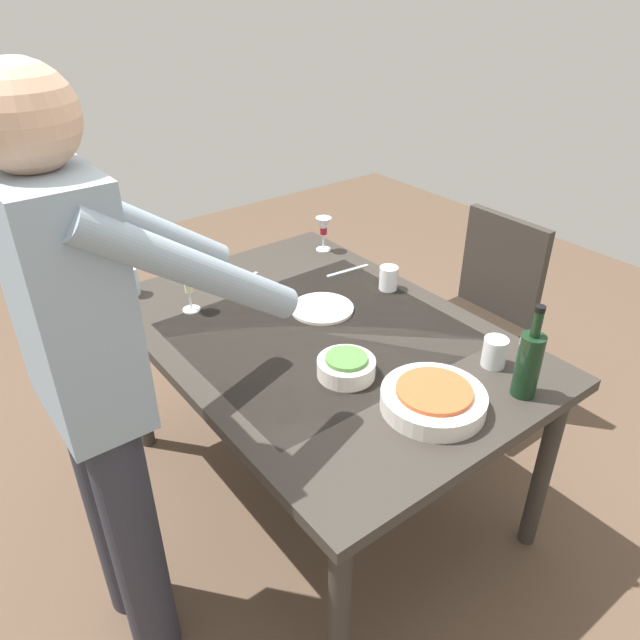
{
  "coord_description": "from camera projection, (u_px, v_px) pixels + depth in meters",
  "views": [
    {
      "loc": [
        -1.39,
        1.06,
        1.83
      ],
      "look_at": [
        0.0,
        0.0,
        0.79
      ],
      "focal_mm": 33.74,
      "sensor_mm": 36.0,
      "label": 1
    }
  ],
  "objects": [
    {
      "name": "side_bowl_salad",
      "position": [
        346.0,
        366.0,
        1.83
      ],
      "size": [
        0.18,
        0.18,
        0.07
      ],
      "color": "silver",
      "rests_on": "dining_table"
    },
    {
      "name": "dining_table",
      "position": [
        320.0,
        349.0,
        2.1
      ],
      "size": [
        1.47,
        1.03,
        0.74
      ],
      "color": "#332D28",
      "rests_on": "ground_plane"
    },
    {
      "name": "chair_near",
      "position": [
        482.0,
        306.0,
        2.64
      ],
      "size": [
        0.4,
        0.4,
        0.91
      ],
      "color": "black",
      "rests_on": "ground_plane"
    },
    {
      "name": "person_server",
      "position": [
        94.0,
        376.0,
        1.47
      ],
      "size": [
        0.42,
        0.61,
        1.69
      ],
      "color": "#2D2D38",
      "rests_on": "ground_plane"
    },
    {
      "name": "dinner_plate_near",
      "position": [
        322.0,
        308.0,
        2.19
      ],
      "size": [
        0.23,
        0.23,
        0.01
      ],
      "primitive_type": "cylinder",
      "color": "silver",
      "rests_on": "dining_table"
    },
    {
      "name": "wine_glass_left",
      "position": [
        188.0,
        285.0,
        2.14
      ],
      "size": [
        0.07,
        0.07,
        0.15
      ],
      "color": "white",
      "rests_on": "dining_table"
    },
    {
      "name": "wine_glass_right",
      "position": [
        323.0,
        228.0,
        2.6
      ],
      "size": [
        0.07,
        0.07,
        0.15
      ],
      "color": "white",
      "rests_on": "dining_table"
    },
    {
      "name": "table_fork",
      "position": [
        244.0,
        281.0,
        2.39
      ],
      "size": [
        0.08,
        0.17,
        0.0
      ],
      "primitive_type": "cube",
      "rotation": [
        0.0,
        0.0,
        0.39
      ],
      "color": "silver",
      "rests_on": "dining_table"
    },
    {
      "name": "water_cup_near_right",
      "position": [
        388.0,
        278.0,
        2.32
      ],
      "size": [
        0.07,
        0.07,
        0.09
      ],
      "primitive_type": "cylinder",
      "color": "silver",
      "rests_on": "dining_table"
    },
    {
      "name": "serving_bowl_pasta",
      "position": [
        433.0,
        399.0,
        1.7
      ],
      "size": [
        0.3,
        0.3,
        0.07
      ],
      "color": "silver",
      "rests_on": "dining_table"
    },
    {
      "name": "wine_bottle",
      "position": [
        529.0,
        363.0,
        1.72
      ],
      "size": [
        0.07,
        0.07,
        0.3
      ],
      "color": "black",
      "rests_on": "dining_table"
    },
    {
      "name": "table_knife",
      "position": [
        348.0,
        271.0,
        2.47
      ],
      "size": [
        0.03,
        0.2,
        0.0
      ],
      "primitive_type": "cube",
      "rotation": [
        0.0,
        0.0,
        -0.1
      ],
      "color": "silver",
      "rests_on": "dining_table"
    },
    {
      "name": "ground_plane",
      "position": [
        320.0,
        486.0,
        2.44
      ],
      "size": [
        6.0,
        6.0,
        0.0
      ],
      "primitive_type": "plane",
      "color": "brown"
    },
    {
      "name": "water_cup_near_left",
      "position": [
        495.0,
        352.0,
        1.87
      ],
      "size": [
        0.08,
        0.08,
        0.1
      ],
      "primitive_type": "cylinder",
      "color": "silver",
      "rests_on": "dining_table"
    },
    {
      "name": "water_cup_far_left",
      "position": [
        130.0,
        281.0,
        2.28
      ],
      "size": [
        0.07,
        0.07,
        0.11
      ],
      "primitive_type": "cylinder",
      "color": "silver",
      "rests_on": "dining_table"
    }
  ]
}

